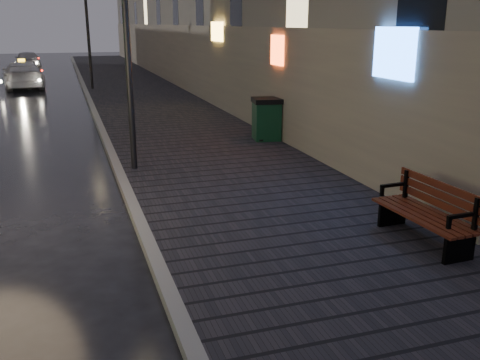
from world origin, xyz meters
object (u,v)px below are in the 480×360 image
(trash_bin, at_px, (267,119))
(lamp_near, at_px, (126,14))
(car_far, at_px, (28,60))
(bench, at_px, (428,212))
(lamp_far, at_px, (87,19))
(taxi_mid, at_px, (23,75))

(trash_bin, bearing_deg, lamp_near, -144.69)
(lamp_near, xyz_separation_m, car_far, (-3.67, 30.77, -2.81))
(bench, height_order, trash_bin, trash_bin)
(bench, bearing_deg, trash_bin, 84.99)
(lamp_far, bearing_deg, lamp_near, -90.00)
(lamp_far, bearing_deg, trash_bin, -74.28)
(trash_bin, height_order, car_far, car_far)
(lamp_far, height_order, car_far, lamp_far)
(lamp_near, distance_m, trash_bin, 5.20)
(bench, bearing_deg, car_far, 98.75)
(lamp_near, bearing_deg, taxi_mid, 100.11)
(trash_bin, height_order, taxi_mid, taxi_mid)
(taxi_mid, distance_m, car_far, 12.13)
(lamp_near, height_order, trash_bin, lamp_near)
(car_far, bearing_deg, taxi_mid, 85.38)
(lamp_near, relative_size, car_far, 1.32)
(trash_bin, distance_m, taxi_mid, 18.20)
(lamp_far, relative_size, taxi_mid, 1.12)
(lamp_near, height_order, taxi_mid, lamp_near)
(lamp_near, relative_size, trash_bin, 4.53)
(lamp_near, height_order, bench, lamp_near)
(lamp_near, bearing_deg, trash_bin, 26.47)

